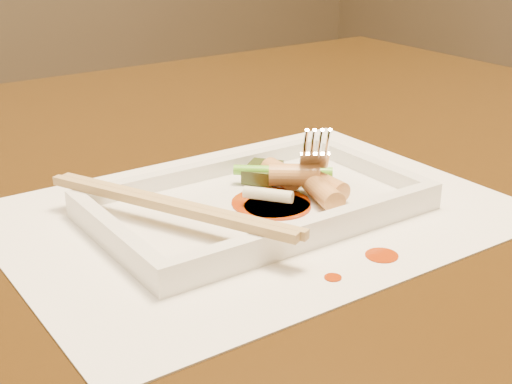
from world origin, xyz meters
TOP-DOWN VIEW (x-y plane):
  - table at (0.00, 0.00)m, footprint 1.40×0.90m
  - placemat at (0.05, -0.13)m, footprint 0.40×0.30m
  - sauce_splatter_a at (0.08, -0.24)m, footprint 0.02×0.02m
  - sauce_splatter_b at (0.03, -0.25)m, footprint 0.01×0.01m
  - plate_base at (0.05, -0.13)m, footprint 0.26×0.16m
  - plate_rim_far at (0.05, -0.06)m, footprint 0.26×0.01m
  - plate_rim_near at (0.05, -0.20)m, footprint 0.26×0.01m
  - plate_rim_left at (-0.07, -0.13)m, footprint 0.01×0.14m
  - plate_rim_right at (0.18, -0.13)m, footprint 0.01×0.14m
  - veg_piece at (0.09, -0.09)m, footprint 0.05×0.05m
  - scallion_white at (0.06, -0.14)m, footprint 0.03×0.04m
  - scallion_green at (0.10, -0.11)m, footprint 0.07×0.06m
  - chopstick_a at (-0.03, -0.13)m, footprint 0.10×0.20m
  - chopstick_b at (-0.02, -0.13)m, footprint 0.10×0.20m
  - fork at (0.12, -0.11)m, footprint 0.09×0.10m
  - sauce_blob_0 at (0.06, -0.15)m, footprint 0.05×0.05m
  - sauce_blob_1 at (0.06, -0.14)m, footprint 0.06×0.06m
  - rice_cake_0 at (0.10, -0.16)m, footprint 0.03×0.05m
  - rice_cake_1 at (0.11, -0.15)m, footprint 0.02×0.04m
  - rice_cake_2 at (0.09, -0.13)m, footprint 0.05×0.04m
  - rice_cake_3 at (0.09, -0.11)m, footprint 0.02×0.04m

SIDE VIEW (x-z plane):
  - table at x=0.00m, z-range 0.27..1.02m
  - placemat at x=0.05m, z-range 0.75..0.75m
  - sauce_splatter_a at x=0.08m, z-range 0.75..0.75m
  - sauce_splatter_b at x=0.03m, z-range 0.75..0.75m
  - plate_base at x=0.05m, z-range 0.75..0.76m
  - sauce_blob_0 at x=0.06m, z-range 0.76..0.76m
  - sauce_blob_1 at x=0.06m, z-range 0.76..0.76m
  - plate_rim_far at x=0.05m, z-range 0.76..0.77m
  - plate_rim_near at x=0.05m, z-range 0.76..0.77m
  - plate_rim_left at x=-0.07m, z-range 0.76..0.77m
  - plate_rim_right at x=0.18m, z-range 0.76..0.77m
  - veg_piece at x=0.09m, z-range 0.76..0.77m
  - rice_cake_0 at x=0.10m, z-range 0.76..0.78m
  - rice_cake_1 at x=0.11m, z-range 0.76..0.78m
  - rice_cake_3 at x=0.09m, z-range 0.76..0.78m
  - scallion_white at x=0.06m, z-range 0.77..0.78m
  - scallion_green at x=0.10m, z-range 0.77..0.78m
  - rice_cake_2 at x=0.09m, z-range 0.77..0.79m
  - chopstick_a at x=-0.03m, z-range 0.77..0.78m
  - chopstick_b at x=-0.02m, z-range 0.77..0.78m
  - fork at x=0.12m, z-range 0.76..0.90m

